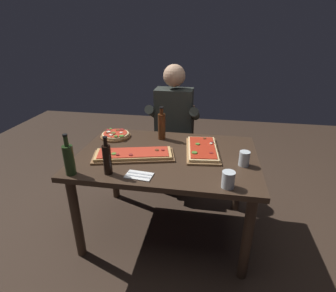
{
  "coord_description": "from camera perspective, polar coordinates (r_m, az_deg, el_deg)",
  "views": [
    {
      "loc": [
        0.33,
        -1.85,
        1.66
      ],
      "look_at": [
        0.0,
        0.05,
        0.79
      ],
      "focal_mm": 28.44,
      "sensor_mm": 36.0,
      "label": 1
    }
  ],
  "objects": [
    {
      "name": "pizza_rectangular_front",
      "position": [
        2.06,
        -7.42,
        -1.85
      ],
      "size": [
        0.66,
        0.38,
        0.05
      ],
      "color": "brown",
      "rests_on": "dining_table"
    },
    {
      "name": "tumbler_far_side",
      "position": [
        1.7,
        12.76,
        -7.23
      ],
      "size": [
        0.08,
        0.08,
        0.11
      ],
      "color": "silver",
      "rests_on": "dining_table"
    },
    {
      "name": "dining_table",
      "position": [
        2.14,
        -0.23,
        -4.1
      ],
      "size": [
        1.4,
        0.96,
        0.74
      ],
      "color": "#3D2B1E",
      "rests_on": "ground_plane"
    },
    {
      "name": "tumbler_near_camera",
      "position": [
        1.99,
        16.0,
        -2.78
      ],
      "size": [
        0.08,
        0.08,
        0.11
      ],
      "color": "silver",
      "rests_on": "dining_table"
    },
    {
      "name": "oil_bottle_amber",
      "position": [
        2.34,
        -1.36,
        4.37
      ],
      "size": [
        0.07,
        0.07,
        0.29
      ],
      "color": "#47230F",
      "rests_on": "dining_table"
    },
    {
      "name": "pizza_round_far",
      "position": [
        2.46,
        -11.19,
        2.33
      ],
      "size": [
        0.27,
        0.27,
        0.05
      ],
      "color": "brown",
      "rests_on": "dining_table"
    },
    {
      "name": "napkin_cutlery_set",
      "position": [
        1.81,
        -6.23,
        -6.31
      ],
      "size": [
        0.19,
        0.13,
        0.01
      ],
      "color": "white",
      "rests_on": "dining_table"
    },
    {
      "name": "seated_diner",
      "position": [
        2.77,
        1.12,
        4.91
      ],
      "size": [
        0.53,
        0.41,
        1.33
      ],
      "color": "#23232D",
      "rests_on": "ground_plane"
    },
    {
      "name": "vinegar_bottle_green",
      "position": [
        1.82,
        -12.92,
        -2.67
      ],
      "size": [
        0.06,
        0.06,
        0.27
      ],
      "color": "black",
      "rests_on": "dining_table"
    },
    {
      "name": "ground_plane",
      "position": [
        2.51,
        -0.2,
        -17.2
      ],
      "size": [
        6.4,
        6.4,
        0.0
      ],
      "primitive_type": "plane",
      "color": "#38281E"
    },
    {
      "name": "pizza_rectangular_left",
      "position": [
        2.15,
        7.37,
        -0.71
      ],
      "size": [
        0.31,
        0.52,
        0.05
      ],
      "color": "olive",
      "rests_on": "dining_table"
    },
    {
      "name": "diner_chair",
      "position": [
        2.98,
        1.44,
        1.0
      ],
      "size": [
        0.44,
        0.44,
        0.87
      ],
      "color": "black",
      "rests_on": "ground_plane"
    },
    {
      "name": "wine_bottle_dark",
      "position": [
        1.89,
        -20.47,
        -2.62
      ],
      "size": [
        0.07,
        0.07,
        0.29
      ],
      "color": "#233819",
      "rests_on": "dining_table"
    }
  ]
}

